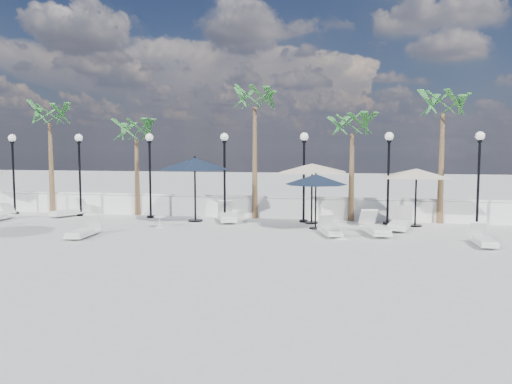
% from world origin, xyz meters
% --- Properties ---
extents(ground, '(100.00, 100.00, 0.00)m').
position_xyz_m(ground, '(0.00, 0.00, 0.00)').
color(ground, '#B0B0AB').
rests_on(ground, ground).
extents(balustrade, '(26.00, 0.30, 1.01)m').
position_xyz_m(balustrade, '(0.00, 7.50, 0.47)').
color(balustrade, white).
rests_on(balustrade, ground).
extents(lamppost_0, '(0.36, 0.36, 3.84)m').
position_xyz_m(lamppost_0, '(-10.50, 6.50, 2.49)').
color(lamppost_0, black).
rests_on(lamppost_0, ground).
extents(lamppost_1, '(0.36, 0.36, 3.84)m').
position_xyz_m(lamppost_1, '(-7.00, 6.50, 2.49)').
color(lamppost_1, black).
rests_on(lamppost_1, ground).
extents(lamppost_2, '(0.36, 0.36, 3.84)m').
position_xyz_m(lamppost_2, '(-3.50, 6.50, 2.49)').
color(lamppost_2, black).
rests_on(lamppost_2, ground).
extents(lamppost_3, '(0.36, 0.36, 3.84)m').
position_xyz_m(lamppost_3, '(0.00, 6.50, 2.49)').
color(lamppost_3, black).
rests_on(lamppost_3, ground).
extents(lamppost_4, '(0.36, 0.36, 3.84)m').
position_xyz_m(lamppost_4, '(3.50, 6.50, 2.49)').
color(lamppost_4, black).
rests_on(lamppost_4, ground).
extents(lamppost_5, '(0.36, 0.36, 3.84)m').
position_xyz_m(lamppost_5, '(7.00, 6.50, 2.49)').
color(lamppost_5, black).
rests_on(lamppost_5, ground).
extents(lamppost_6, '(0.36, 0.36, 3.84)m').
position_xyz_m(lamppost_6, '(10.50, 6.50, 2.49)').
color(lamppost_6, black).
rests_on(lamppost_6, ground).
extents(palm_0, '(2.60, 2.60, 5.50)m').
position_xyz_m(palm_0, '(-9.00, 7.30, 4.53)').
color(palm_0, brown).
rests_on(palm_0, ground).
extents(palm_1, '(2.60, 2.60, 4.70)m').
position_xyz_m(palm_1, '(-4.50, 7.30, 3.75)').
color(palm_1, brown).
rests_on(palm_1, ground).
extents(palm_2, '(2.60, 2.60, 6.10)m').
position_xyz_m(palm_2, '(1.20, 7.30, 5.12)').
color(palm_2, brown).
rests_on(palm_2, ground).
extents(palm_3, '(2.60, 2.60, 4.90)m').
position_xyz_m(palm_3, '(5.50, 7.30, 3.95)').
color(palm_3, brown).
rests_on(palm_3, ground).
extents(palm_4, '(2.60, 2.60, 5.70)m').
position_xyz_m(palm_4, '(9.20, 7.30, 4.73)').
color(palm_4, brown).
rests_on(palm_4, ground).
extents(lounger_2, '(1.28, 1.93, 0.69)m').
position_xyz_m(lounger_2, '(-7.39, 6.22, 0.23)').
color(lounger_2, silver).
rests_on(lounger_2, ground).
extents(lounger_3, '(1.33, 2.19, 0.78)m').
position_xyz_m(lounger_3, '(0.24, 5.95, 0.26)').
color(lounger_3, silver).
rests_on(lounger_3, ground).
extents(lounger_4, '(0.67, 1.81, 0.67)m').
position_xyz_m(lounger_4, '(-3.82, 1.29, 0.22)').
color(lounger_4, silver).
rests_on(lounger_4, ground).
extents(lounger_5, '(1.03, 1.76, 0.63)m').
position_xyz_m(lounger_5, '(4.77, 3.39, 0.21)').
color(lounger_5, silver).
rests_on(lounger_5, ground).
extents(lounger_6, '(1.18, 2.14, 0.76)m').
position_xyz_m(lounger_6, '(6.37, 3.81, 0.26)').
color(lounger_6, silver).
rests_on(lounger_6, ground).
extents(lounger_7, '(0.63, 1.70, 0.63)m').
position_xyz_m(lounger_7, '(9.75, 2.35, 0.21)').
color(lounger_7, silver).
rests_on(lounger_7, ground).
extents(lounger_8, '(1.13, 2.20, 0.79)m').
position_xyz_m(lounger_8, '(7.40, 5.16, 0.26)').
color(lounger_8, silver).
rests_on(lounger_8, ground).
extents(side_table_1, '(0.46, 0.46, 0.45)m').
position_xyz_m(side_table_1, '(-2.02, 3.91, 0.27)').
color(side_table_1, silver).
rests_on(side_table_1, ground).
extents(side_table_2, '(0.53, 0.53, 0.52)m').
position_xyz_m(side_table_2, '(5.21, 2.73, 0.31)').
color(side_table_2, silver).
rests_on(side_table_2, ground).
extents(parasol_navy_mid, '(3.16, 3.16, 2.84)m').
position_xyz_m(parasol_navy_mid, '(-1.15, 5.83, 2.49)').
color(parasol_navy_mid, black).
rests_on(parasol_navy_mid, ground).
extents(parasol_navy_right, '(2.46, 2.46, 2.21)m').
position_xyz_m(parasol_navy_right, '(4.14, 4.78, 1.94)').
color(parasol_navy_right, black).
rests_on(parasol_navy_right, ground).
extents(parasol_cream_sq_a, '(5.54, 5.54, 2.72)m').
position_xyz_m(parasol_cream_sq_a, '(3.87, 6.20, 2.52)').
color(parasol_cream_sq_a, black).
rests_on(parasol_cream_sq_a, ground).
extents(parasol_cream_sq_b, '(5.05, 5.05, 2.53)m').
position_xyz_m(parasol_cream_sq_b, '(8.07, 6.20, 2.34)').
color(parasol_cream_sq_b, black).
rests_on(parasol_cream_sq_b, ground).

